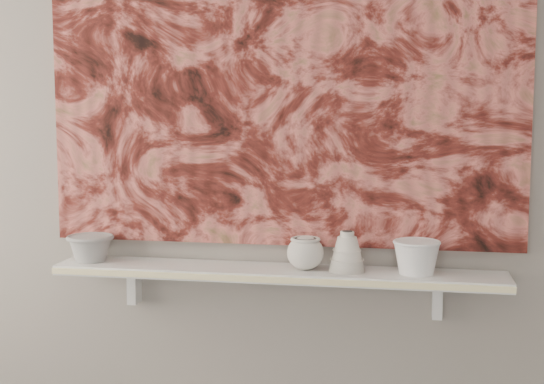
% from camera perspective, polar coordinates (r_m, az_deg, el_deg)
% --- Properties ---
extents(wall_back, '(3.60, 0.00, 3.60)m').
position_cam_1_polar(wall_back, '(2.39, 0.77, 4.61)').
color(wall_back, gray).
rests_on(wall_back, floor).
extents(shelf, '(1.40, 0.18, 0.03)m').
position_cam_1_polar(shelf, '(2.35, 0.37, -6.12)').
color(shelf, silver).
rests_on(shelf, wall_back).
extents(shelf_stripe, '(1.40, 0.01, 0.02)m').
position_cam_1_polar(shelf_stripe, '(2.26, -0.04, -6.64)').
color(shelf_stripe, '#F8E9A5').
rests_on(shelf_stripe, shelf).
extents(bracket_left, '(0.03, 0.06, 0.12)m').
position_cam_1_polar(bracket_left, '(2.56, -10.33, -6.91)').
color(bracket_left, silver).
rests_on(bracket_left, wall_back).
extents(bracket_right, '(0.03, 0.06, 0.12)m').
position_cam_1_polar(bracket_right, '(2.40, 12.34, -7.85)').
color(bracket_right, silver).
rests_on(bracket_right, wall_back).
extents(painting, '(1.50, 0.02, 1.10)m').
position_cam_1_polar(painting, '(2.38, 0.72, 9.18)').
color(painting, maroon).
rests_on(painting, wall_back).
extents(house_motif, '(0.09, 0.00, 0.08)m').
position_cam_1_polar(house_motif, '(2.34, 11.60, 1.53)').
color(house_motif, black).
rests_on(house_motif, painting).
extents(bowl_grey, '(0.20, 0.20, 0.09)m').
position_cam_1_polar(bowl_grey, '(2.52, -13.51, -4.10)').
color(bowl_grey, '#959593').
rests_on(bowl_grey, shelf).
extents(cup_cream, '(0.12, 0.12, 0.10)m').
position_cam_1_polar(cup_cream, '(2.33, 2.53, -4.60)').
color(cup_cream, silver).
rests_on(cup_cream, shelf).
extents(bell_vessel, '(0.13, 0.13, 0.12)m').
position_cam_1_polar(bell_vessel, '(2.31, 5.67, -4.46)').
color(bell_vessel, silver).
rests_on(bell_vessel, shelf).
extents(bowl_white, '(0.17, 0.17, 0.10)m').
position_cam_1_polar(bowl_white, '(2.31, 10.83, -4.82)').
color(bowl_white, silver).
rests_on(bowl_white, shelf).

